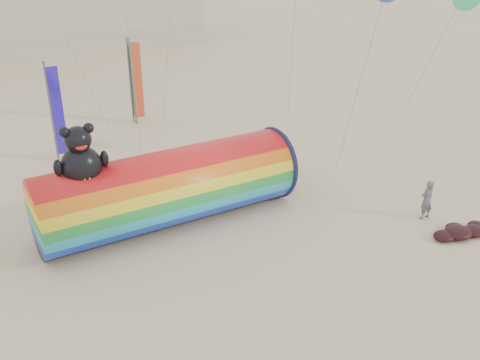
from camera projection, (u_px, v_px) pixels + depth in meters
ground at (249, 258)px, 19.44m from camera, size 160.00×160.00×0.00m
windsock_assembly at (169, 186)px, 21.20m from camera, size 10.44×3.18×4.81m
kite_handler at (427, 200)px, 21.78m from camera, size 0.63×0.42×1.69m
fabric_bundle at (461, 231)px, 20.80m from camera, size 2.62×1.35×0.41m
festival_banners at (112, 90)px, 30.24m from camera, size 6.23×4.12×5.20m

